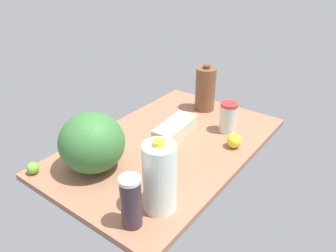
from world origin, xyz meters
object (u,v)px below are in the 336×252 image
Objects in this scene: shaker_bottle at (131,202)px; tumbler_cup at (228,117)px; lime_near_front at (33,168)px; lemon_far_back at (234,141)px; watermelon at (92,143)px; egg_carton at (175,129)px; chocolate_milk_jug at (205,89)px; milk_jug at (160,178)px.

shaker_bottle is 1.24× the size of tumbler_cup.
lemon_far_back is (-71.28, 60.06, 0.99)cm from lime_near_front.
lime_near_front is 0.73× the size of lemon_far_back.
lime_near_front is at bearing -44.58° from watermelon.
egg_carton is 70.41cm from lime_near_front.
shaker_bottle is 0.72× the size of egg_carton.
shaker_bottle reaches higher than tumbler_cup.
lemon_far_back is at bearing 49.93° from chocolate_milk_jug.
watermelon is at bearing -38.38° from lemon_far_back.
lemon_far_back is at bearing 177.03° from milk_jug.
lime_near_front is 93.21cm from lemon_far_back.
lemon_far_back is at bearing 99.60° from egg_carton.
lemon_far_back reaches higher than lime_near_front.
tumbler_cup is at bearing -176.69° from shaker_bottle.
shaker_bottle is 80.31cm from tumbler_cup.
shaker_bottle is 55.14cm from lime_near_front.
milk_jug reaches higher than shaker_bottle.
milk_jug is at bearing -2.97° from lemon_far_back.
milk_jug is (47.43, 26.86, 10.25)cm from egg_carton.
lime_near_front is (16.10, -57.20, -11.28)cm from milk_jug.
watermelon is 3.88× the size of lemon_far_back.
lime_near_front is at bearing -86.25° from shaker_bottle.
lime_near_front is at bearing -30.54° from egg_carton.
shaker_bottle is 3.80× the size of lime_near_front.
milk_jug is at bearing 167.92° from shaker_bottle.
lime_near_front is at bearing -30.79° from tumbler_cup.
milk_jug is 4.04× the size of lemon_far_back.
watermelon reaches higher than lemon_far_back.
chocolate_milk_jug is at bearing -159.59° from milk_jug.
shaker_bottle is at bearing 93.75° from lime_near_front.
chocolate_milk_jug is 81.58cm from watermelon.
watermelon reaches higher than egg_carton.
egg_carton is 0.96× the size of milk_jug.
lime_near_front is (83.72, -49.89, -5.53)cm from tumbler_cup.
chocolate_milk_jug is 0.97× the size of watermelon.
lime_near_front is (18.69, -18.42, -10.48)cm from watermelon.
watermelon is 28.26cm from lime_near_front.
lime_near_front is at bearing -74.28° from milk_jug.
milk_jug is at bearing 24.51° from egg_carton.
egg_carton is 1.00× the size of watermelon.
egg_carton is 37.81cm from chocolate_milk_jug.
watermelon reaches higher than tumbler_cup.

